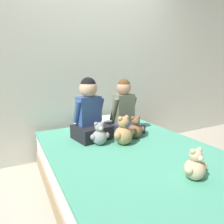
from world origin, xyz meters
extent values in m
plane|color=#B2A899|center=(0.00, 0.00, 0.00)|extent=(14.00, 14.00, 0.00)
cube|color=beige|center=(0.00, 1.13, 1.25)|extent=(8.00, 0.06, 2.50)
cube|color=#997F60|center=(0.00, 0.00, 0.09)|extent=(1.49, 2.00, 0.18)
cube|color=silver|center=(0.00, 0.00, 0.29)|extent=(1.46, 1.96, 0.22)
cube|color=#4CA384|center=(0.00, 0.00, 0.42)|extent=(1.47, 1.98, 0.03)
cube|color=black|center=(-0.22, 0.47, 0.51)|extent=(0.40, 0.38, 0.15)
cube|color=#33518E|center=(-0.23, 0.51, 0.73)|extent=(0.27, 0.17, 0.31)
sphere|color=#DBAD89|center=(-0.23, 0.51, 0.97)|extent=(0.19, 0.19, 0.19)
sphere|color=black|center=(-0.23, 0.51, 1.00)|extent=(0.17, 0.17, 0.17)
cylinder|color=#33518E|center=(-0.37, 0.49, 0.74)|extent=(0.08, 0.14, 0.25)
cylinder|color=#33518E|center=(-0.09, 0.54, 0.74)|extent=(0.08, 0.14, 0.25)
cube|color=#282D47|center=(0.21, 0.47, 0.49)|extent=(0.36, 0.35, 0.11)
cube|color=slate|center=(0.20, 0.51, 0.71)|extent=(0.24, 0.16, 0.34)
sphere|color=tan|center=(0.20, 0.51, 0.96)|extent=(0.17, 0.17, 0.17)
sphere|color=brown|center=(0.20, 0.51, 0.99)|extent=(0.15, 0.15, 0.15)
cylinder|color=slate|center=(0.07, 0.50, 0.72)|extent=(0.07, 0.15, 0.27)
cylinder|color=slate|center=(0.33, 0.53, 0.72)|extent=(0.07, 0.15, 0.27)
sphere|color=#939399|center=(-0.22, 0.26, 0.51)|extent=(0.15, 0.15, 0.15)
sphere|color=#939399|center=(-0.22, 0.26, 0.62)|extent=(0.09, 0.09, 0.09)
sphere|color=beige|center=(-0.22, 0.23, 0.61)|extent=(0.04, 0.04, 0.04)
sphere|color=#939399|center=(-0.25, 0.27, 0.65)|extent=(0.04, 0.04, 0.04)
sphere|color=#939399|center=(-0.19, 0.26, 0.65)|extent=(0.04, 0.04, 0.04)
sphere|color=#939399|center=(-0.29, 0.25, 0.53)|extent=(0.06, 0.06, 0.06)
sphere|color=#939399|center=(-0.15, 0.25, 0.53)|extent=(0.06, 0.06, 0.06)
sphere|color=brown|center=(0.21, 0.27, 0.51)|extent=(0.15, 0.15, 0.15)
sphere|color=brown|center=(0.21, 0.27, 0.62)|extent=(0.10, 0.10, 0.10)
sphere|color=#4C4742|center=(0.20, 0.23, 0.62)|extent=(0.04, 0.04, 0.04)
sphere|color=brown|center=(0.17, 0.27, 0.66)|extent=(0.04, 0.04, 0.04)
sphere|color=brown|center=(0.24, 0.26, 0.66)|extent=(0.04, 0.04, 0.04)
sphere|color=brown|center=(0.13, 0.26, 0.53)|extent=(0.06, 0.06, 0.06)
sphere|color=brown|center=(0.28, 0.24, 0.53)|extent=(0.06, 0.06, 0.06)
sphere|color=tan|center=(-0.01, 0.16, 0.53)|extent=(0.18, 0.18, 0.18)
sphere|color=tan|center=(-0.01, 0.16, 0.66)|extent=(0.11, 0.11, 0.11)
sphere|color=#4C4742|center=(0.00, 0.12, 0.65)|extent=(0.05, 0.05, 0.05)
sphere|color=tan|center=(-0.05, 0.16, 0.70)|extent=(0.05, 0.05, 0.05)
sphere|color=tan|center=(0.03, 0.17, 0.70)|extent=(0.05, 0.05, 0.05)
sphere|color=tan|center=(-0.09, 0.13, 0.55)|extent=(0.07, 0.07, 0.07)
sphere|color=tan|center=(0.08, 0.16, 0.55)|extent=(0.07, 0.07, 0.07)
sphere|color=#D1B78E|center=(0.09, -0.62, 0.51)|extent=(0.14, 0.14, 0.14)
sphere|color=#D1B78E|center=(0.09, -0.62, 0.61)|extent=(0.09, 0.09, 0.09)
sphere|color=beige|center=(0.09, -0.65, 0.60)|extent=(0.04, 0.04, 0.04)
sphere|color=#D1B78E|center=(0.06, -0.62, 0.64)|extent=(0.04, 0.04, 0.04)
sphere|color=#D1B78E|center=(0.12, -0.62, 0.64)|extent=(0.04, 0.04, 0.04)
sphere|color=#D1B78E|center=(0.02, -0.63, 0.52)|extent=(0.05, 0.05, 0.05)
sphere|color=#D1B78E|center=(0.16, -0.63, 0.52)|extent=(0.05, 0.05, 0.05)
cube|color=white|center=(0.00, 0.80, 0.49)|extent=(0.53, 0.34, 0.11)
camera|label=1|loc=(-0.98, -1.45, 1.17)|focal=32.00mm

